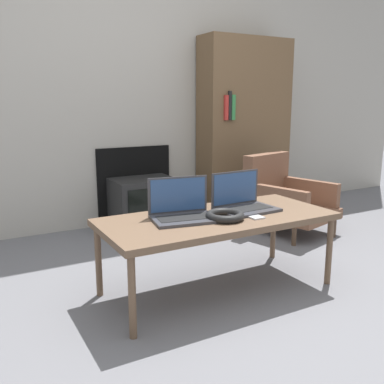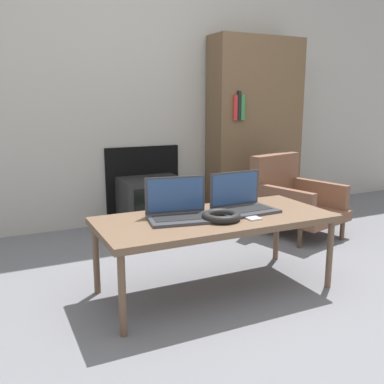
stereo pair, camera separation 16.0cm
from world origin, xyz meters
name	(u,v)px [view 2 (the right image)]	position (x,y,z in m)	size (l,w,h in m)	color
ground_plane	(250,319)	(0.00, 0.00, 0.00)	(14.00, 14.00, 0.00)	slate
wall_back	(125,75)	(0.00, 1.99, 1.29)	(7.00, 0.08, 2.60)	#ADA89E
table	(215,222)	(0.00, 0.38, 0.41)	(1.32, 0.59, 0.44)	brown
laptop_left	(179,210)	(-0.20, 0.43, 0.49)	(0.38, 0.30, 0.22)	#38383D
laptop_right	(242,203)	(0.21, 0.43, 0.49)	(0.36, 0.26, 0.22)	#38383D
headphones	(221,216)	(-0.01, 0.30, 0.46)	(0.21, 0.21, 0.04)	black
phone	(251,217)	(0.16, 0.26, 0.45)	(0.07, 0.12, 0.01)	silver
tv	(151,202)	(0.12, 1.74, 0.21)	(0.53, 0.40, 0.43)	black
armchair	(291,197)	(1.11, 1.10, 0.29)	(0.67, 0.75, 0.64)	brown
bookshelf	(255,128)	(1.20, 1.79, 0.82)	(0.90, 0.32, 1.65)	brown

